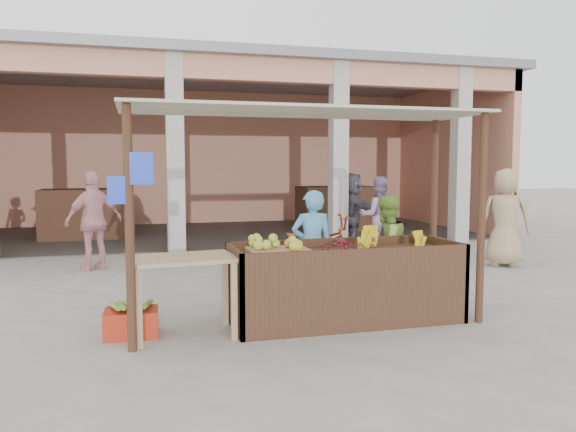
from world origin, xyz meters
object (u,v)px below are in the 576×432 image
object	(u,v)px
vendor_blue	(312,244)
side_table	(185,270)
vendor_green	(386,245)
fruit_stall	(345,286)
motorcycle	(311,246)
red_crate	(131,323)

from	to	relation	value
vendor_blue	side_table	bearing A→B (deg)	35.70
side_table	vendor_green	bearing A→B (deg)	11.63
fruit_stall	side_table	bearing A→B (deg)	-177.34
vendor_green	motorcycle	size ratio (longest dim) A/B	0.73
side_table	vendor_green	world-z (taller)	vendor_green
fruit_stall	side_table	xyz separation A→B (m)	(-1.81, -0.08, 0.30)
fruit_stall	vendor_blue	bearing A→B (deg)	97.92
fruit_stall	motorcycle	world-z (taller)	motorcycle
red_crate	vendor_blue	bearing A→B (deg)	23.18
side_table	fruit_stall	bearing A→B (deg)	-3.38
side_table	vendor_blue	world-z (taller)	vendor_blue
side_table	red_crate	bearing A→B (deg)	161.52
red_crate	side_table	bearing A→B (deg)	-9.57
fruit_stall	vendor_blue	world-z (taller)	vendor_blue
motorcycle	fruit_stall	bearing A→B (deg)	177.95
vendor_green	motorcycle	xyz separation A→B (m)	(-0.54, 1.55, -0.21)
motorcycle	red_crate	bearing A→B (deg)	136.27
red_crate	vendor_blue	world-z (taller)	vendor_blue
side_table	motorcycle	bearing A→B (deg)	42.30
fruit_stall	red_crate	size ratio (longest dim) A/B	4.78
fruit_stall	motorcycle	distance (m)	2.34
red_crate	vendor_green	world-z (taller)	vendor_green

